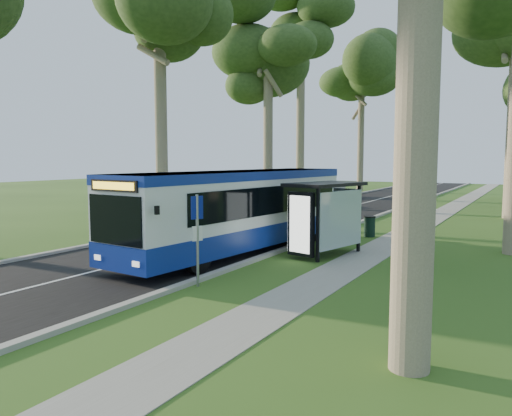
{
  "coord_description": "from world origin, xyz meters",
  "views": [
    {
      "loc": [
        8.21,
        -14.11,
        3.46
      ],
      "look_at": [
        -1.0,
        2.11,
        1.6
      ],
      "focal_mm": 35.0,
      "sensor_mm": 36.0,
      "label": 1
    }
  ],
  "objects_px": {
    "bus": "(239,211)",
    "bus_stop_sign": "(197,229)",
    "bus_shelter": "(325,205)",
    "litter_bin": "(370,226)",
    "car_silver": "(324,189)",
    "car_white": "(283,194)"
  },
  "relations": [
    {
      "from": "bus",
      "to": "car_silver",
      "type": "relative_size",
      "value": 2.59
    },
    {
      "from": "bus_shelter",
      "to": "litter_bin",
      "type": "height_order",
      "value": "bus_shelter"
    },
    {
      "from": "bus",
      "to": "bus_shelter",
      "type": "relative_size",
      "value": 3.46
    },
    {
      "from": "litter_bin",
      "to": "car_white",
      "type": "relative_size",
      "value": 0.2
    },
    {
      "from": "bus",
      "to": "car_white",
      "type": "distance_m",
      "value": 18.88
    },
    {
      "from": "litter_bin",
      "to": "car_white",
      "type": "distance_m",
      "value": 15.25
    },
    {
      "from": "bus",
      "to": "bus_shelter",
      "type": "height_order",
      "value": "bus"
    },
    {
      "from": "bus_stop_sign",
      "to": "bus_shelter",
      "type": "relative_size",
      "value": 0.75
    },
    {
      "from": "car_white",
      "to": "litter_bin",
      "type": "bearing_deg",
      "value": -59.36
    },
    {
      "from": "bus",
      "to": "car_white",
      "type": "xyz_separation_m",
      "value": [
        -6.97,
        17.54,
        -0.76
      ]
    },
    {
      "from": "bus",
      "to": "bus_stop_sign",
      "type": "distance_m",
      "value": 4.96
    },
    {
      "from": "litter_bin",
      "to": "bus",
      "type": "bearing_deg",
      "value": -116.86
    },
    {
      "from": "bus",
      "to": "bus_stop_sign",
      "type": "xyz_separation_m",
      "value": [
        1.57,
        -4.71,
        0.01
      ]
    },
    {
      "from": "bus_stop_sign",
      "to": "litter_bin",
      "type": "xyz_separation_m",
      "value": [
        1.5,
        10.76,
        -1.1
      ]
    },
    {
      "from": "bus_shelter",
      "to": "car_white",
      "type": "distance_m",
      "value": 19.51
    },
    {
      "from": "litter_bin",
      "to": "car_silver",
      "type": "bearing_deg",
      "value": 116.89
    },
    {
      "from": "car_white",
      "to": "car_silver",
      "type": "distance_m",
      "value": 8.6
    },
    {
      "from": "bus",
      "to": "bus_stop_sign",
      "type": "relative_size",
      "value": 4.6
    },
    {
      "from": "litter_bin",
      "to": "car_silver",
      "type": "relative_size",
      "value": 0.21
    },
    {
      "from": "bus_stop_sign",
      "to": "bus_shelter",
      "type": "xyz_separation_m",
      "value": [
        1.45,
        5.51,
        0.27
      ]
    },
    {
      "from": "bus_stop_sign",
      "to": "bus",
      "type": "bearing_deg",
      "value": 132.68
    },
    {
      "from": "bus_shelter",
      "to": "litter_bin",
      "type": "relative_size",
      "value": 3.62
    }
  ]
}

